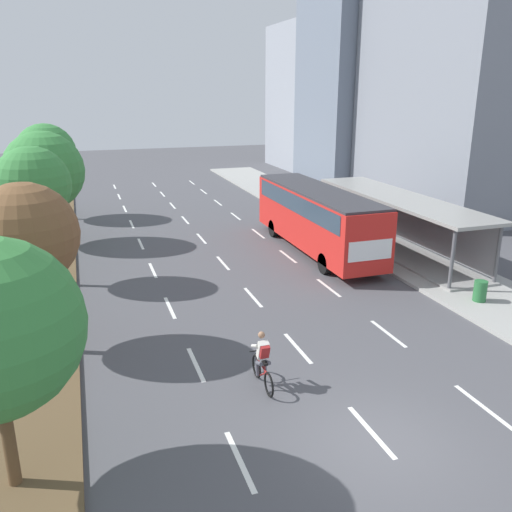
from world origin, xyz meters
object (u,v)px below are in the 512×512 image
(bus, at_px, (316,214))
(median_tree_second, at_px, (25,236))
(bus_shelter, at_px, (402,218))
(median_tree_fourth, at_px, (44,171))
(median_tree_fifth, at_px, (46,154))
(trash_bin, at_px, (480,291))
(median_tree_third, at_px, (33,184))
(cyclist, at_px, (263,362))

(bus, height_order, median_tree_second, median_tree_second)
(bus_shelter, bearing_deg, median_tree_second, -161.29)
(median_tree_second, height_order, median_tree_fourth, median_tree_fourth)
(median_tree_fourth, bearing_deg, median_tree_fifth, 91.05)
(median_tree_fourth, bearing_deg, trash_bin, -41.32)
(median_tree_third, relative_size, median_tree_fourth, 0.98)
(median_tree_fifth, bearing_deg, median_tree_third, -89.99)
(bus_shelter, relative_size, trash_bin, 15.12)
(median_tree_fifth, bearing_deg, bus, -42.40)
(bus, xyz_separation_m, median_tree_fourth, (-13.46, 5.76, 2.05))
(bus_shelter, relative_size, median_tree_fifth, 2.09)
(median_tree_fifth, bearing_deg, bus_shelter, -37.93)
(median_tree_third, bearing_deg, median_tree_second, -89.07)
(median_tree_third, bearing_deg, cyclist, -59.97)
(bus, relative_size, median_tree_fourth, 1.84)
(bus, distance_m, median_tree_second, 15.55)
(bus_shelter, distance_m, trash_bin, 7.56)
(bus, distance_m, median_tree_third, 13.82)
(median_tree_second, bearing_deg, cyclist, -35.22)
(median_tree_third, distance_m, median_tree_fifth, 13.29)
(median_tree_fifth, bearing_deg, median_tree_second, -89.68)
(median_tree_third, xyz_separation_m, median_tree_fifth, (-0.00, 13.29, -0.18))
(cyclist, height_order, trash_bin, cyclist)
(bus_shelter, bearing_deg, bus, 160.45)
(cyclist, bearing_deg, median_tree_fourth, 109.53)
(cyclist, height_order, median_tree_fourth, median_tree_fourth)
(cyclist, xyz_separation_m, trash_bin, (10.36, 3.09, -0.22))
(median_tree_second, bearing_deg, median_tree_third, 90.93)
(bus_shelter, distance_m, median_tree_fourth, 19.30)
(bus_shelter, distance_m, cyclist, 15.54)
(cyclist, distance_m, trash_bin, 10.82)
(median_tree_fifth, distance_m, trash_bin, 27.36)
(bus, relative_size, median_tree_fifth, 1.84)
(bus, height_order, median_tree_third, median_tree_third)
(cyclist, distance_m, median_tree_second, 8.35)
(cyclist, xyz_separation_m, median_tree_second, (-6.30, 4.45, 3.20))
(bus_shelter, xyz_separation_m, median_tree_fifth, (-17.86, 13.92, 2.46))
(bus_shelter, bearing_deg, median_tree_fourth, 157.70)
(median_tree_fifth, relative_size, trash_bin, 7.22)
(bus, distance_m, trash_bin, 9.56)
(bus_shelter, bearing_deg, median_tree_third, 177.97)
(cyclist, bearing_deg, median_tree_third, 120.03)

